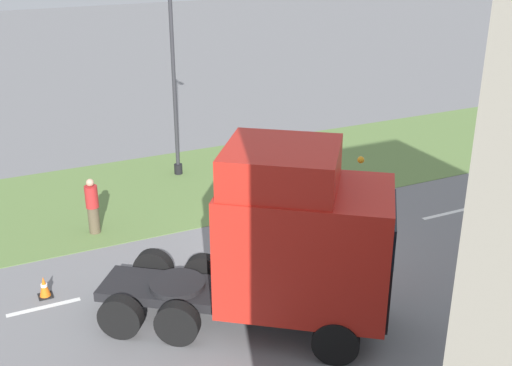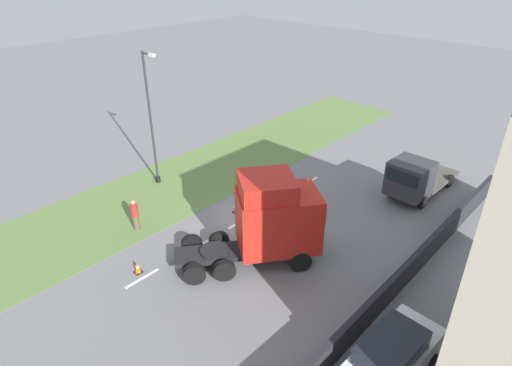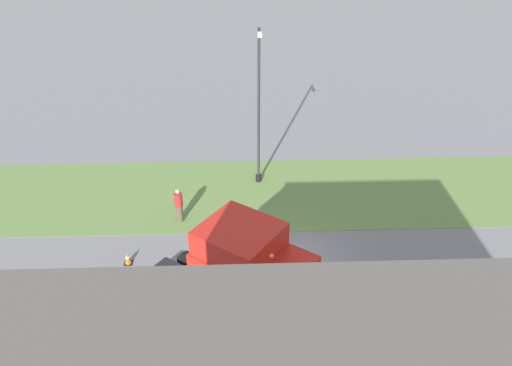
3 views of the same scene
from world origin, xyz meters
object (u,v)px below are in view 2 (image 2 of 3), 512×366
object	(u,v)px
flatbed_truck	(413,178)
pedestrian	(135,215)
lorry_cab	(272,219)
traffic_cone_trailing	(138,268)
traffic_cone_lead	(236,208)
parked_car	(390,359)
lamp_post	(152,126)

from	to	relation	value
flatbed_truck	pedestrian	world-z (taller)	flatbed_truck
flatbed_truck	pedestrian	distance (m)	16.18
flatbed_truck	lorry_cab	bearing A→B (deg)	78.75
traffic_cone_trailing	lorry_cab	bearing A→B (deg)	52.77
traffic_cone_lead	traffic_cone_trailing	distance (m)	6.83
parked_car	traffic_cone_trailing	xyz separation A→B (m)	(-11.27, -2.84, -0.69)
flatbed_truck	lamp_post	distance (m)	16.04
parked_car	lorry_cab	bearing A→B (deg)	165.63
parked_car	traffic_cone_trailing	bearing A→B (deg)	-163.36
lorry_cab	parked_car	world-z (taller)	lorry_cab
lorry_cab	traffic_cone_lead	xyz separation A→B (m)	(-4.25, 1.74, -1.98)
pedestrian	traffic_cone_lead	size ratio (longest dim) A/B	3.10
traffic_cone_lead	lamp_post	bearing A→B (deg)	-171.72
lorry_cab	lamp_post	size ratio (longest dim) A/B	0.80
parked_car	pedestrian	world-z (taller)	parked_car
parked_car	flatbed_truck	bearing A→B (deg)	114.71
traffic_cone_lead	traffic_cone_trailing	bearing A→B (deg)	-86.78
pedestrian	traffic_cone_lead	world-z (taller)	pedestrian
flatbed_truck	traffic_cone_lead	size ratio (longest dim) A/B	10.84
traffic_cone_lead	traffic_cone_trailing	world-z (taller)	same
lorry_cab	flatbed_truck	distance (m)	10.39
lorry_cab	lamp_post	world-z (taller)	lamp_post
pedestrian	traffic_cone_lead	bearing A→B (deg)	60.88
lorry_cab	traffic_cone_lead	distance (m)	5.00
traffic_cone_lead	lorry_cab	bearing A→B (deg)	-22.22
pedestrian	lamp_post	bearing A→B (deg)	131.67
pedestrian	traffic_cone_lead	distance (m)	5.60
lamp_post	traffic_cone_trailing	world-z (taller)	lamp_post
lorry_cab	traffic_cone_trailing	bearing A→B (deg)	-90.89
flatbed_truck	traffic_cone_trailing	size ratio (longest dim) A/B	10.84
lorry_cab	parked_car	bearing A→B (deg)	19.47
lamp_post	pedestrian	world-z (taller)	lamp_post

